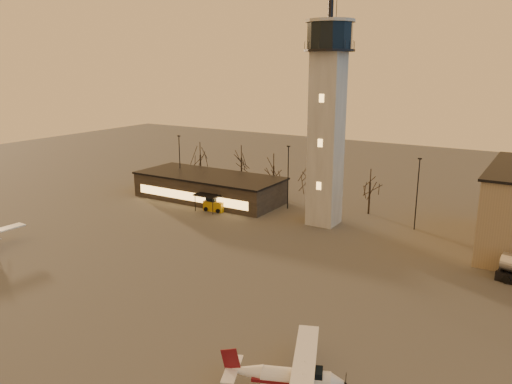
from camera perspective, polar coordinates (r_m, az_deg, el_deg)
ground at (r=49.17m, az=-7.09°, el=-12.80°), size 220.00×220.00×0.00m
control_tower at (r=69.90m, az=8.14°, el=9.29°), size 6.80×6.80×32.60m
terminal at (r=84.97m, az=-5.36°, el=0.56°), size 25.40×12.20×4.30m
light_poles at (r=72.38m, az=8.52°, el=0.68°), size 58.50×12.25×10.14m
tree_row at (r=85.57m, az=1.93°, el=3.31°), size 37.20×9.20×8.80m
cessna_front at (r=37.04m, az=4.78°, el=-20.74°), size 9.29×11.25×3.19m
service_cart at (r=78.70m, az=-4.74°, el=-1.56°), size 3.47×2.32×2.13m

